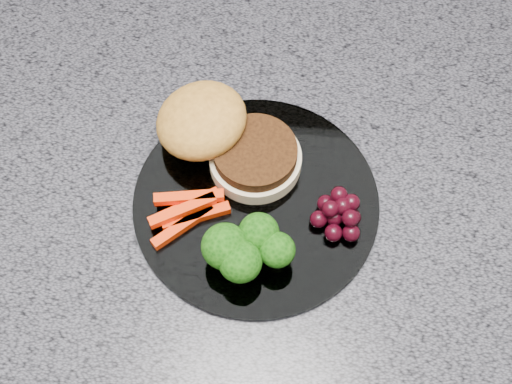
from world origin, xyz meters
TOP-DOWN VIEW (x-y plane):
  - island_cabinet at (0.00, 0.00)m, footprint 1.20×0.60m
  - countertop at (0.00, 0.00)m, footprint 1.20×0.60m
  - plate at (0.04, -0.04)m, footprint 0.26×0.26m
  - burger at (-0.01, 0.02)m, footprint 0.17×0.14m
  - carrot_sticks at (-0.03, -0.06)m, footprint 0.08×0.08m
  - broccoli at (0.03, -0.11)m, footprint 0.09×0.07m
  - grape_bunch at (0.12, -0.05)m, footprint 0.05×0.06m

SIDE VIEW (x-z plane):
  - island_cabinet at x=0.00m, z-range 0.00..0.86m
  - countertop at x=0.00m, z-range 0.86..0.90m
  - plate at x=0.04m, z-range 0.90..0.91m
  - carrot_sticks at x=-0.03m, z-range 0.91..0.92m
  - grape_bunch at x=0.12m, z-range 0.90..0.94m
  - burger at x=-0.01m, z-range 0.90..0.96m
  - broccoli at x=0.03m, z-range 0.91..0.97m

